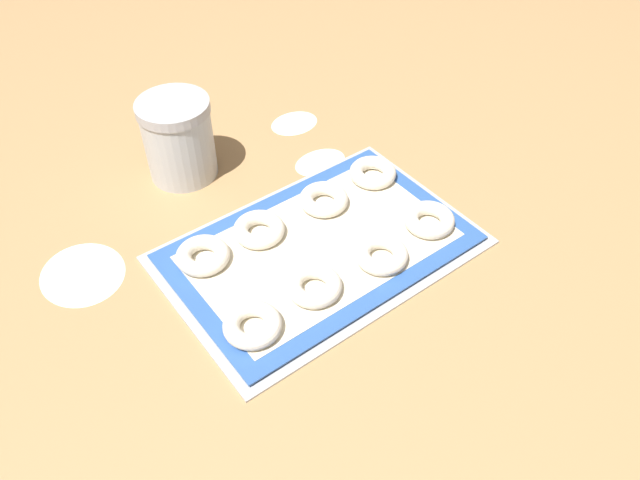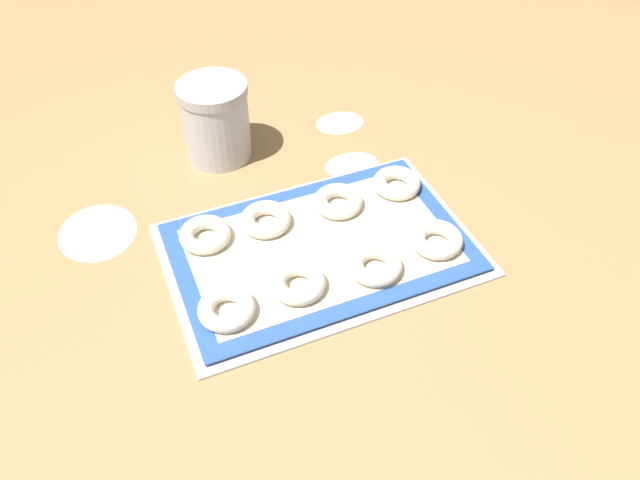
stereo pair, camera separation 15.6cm
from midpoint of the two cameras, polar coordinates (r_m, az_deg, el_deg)
The scene contains 15 objects.
ground_plane at distance 0.89m, azimuth 5.57°, elevation -0.54°, with size 2.80×2.80×0.00m, color #A87F51.
baking_tray at distance 0.88m, azimuth 5.05°, elevation -1.28°, with size 0.43×0.29×0.01m.
baking_mat at distance 0.87m, azimuth 5.07°, elevation -1.03°, with size 0.40×0.26×0.00m.
bagel_front_far_left at distance 0.78m, azimuth -2.97°, elevation -6.84°, with size 0.07×0.07×0.02m.
bagel_front_mid_left at distance 0.81m, azimuth 3.45°, elevation -4.47°, with size 0.07×0.07×0.02m.
bagel_front_mid_right at distance 0.84m, azimuth 10.36°, elevation -2.77°, with size 0.07×0.07×0.02m.
bagel_front_far_right at distance 0.89m, azimuth 15.57°, elevation -0.40°, with size 0.07×0.07×0.02m.
bagel_back_far_left at distance 0.87m, azimuth -5.56°, elevation 0.05°, with size 0.07×0.07×0.02m.
bagel_back_mid_left at distance 0.89m, azimuth -0.08°, elevation 1.47°, with size 0.07×0.07×0.02m.
bagel_back_mid_right at distance 0.93m, azimuth 6.46°, elevation 3.14°, with size 0.07×0.07×0.02m.
bagel_back_far_right at distance 0.97m, azimuth 11.60°, elevation 4.76°, with size 0.07×0.07×0.02m.
flour_canister at distance 1.01m, azimuth -5.20°, elevation 10.50°, with size 0.11×0.11×0.13m.
flour_patch_near at distance 0.94m, azimuth -15.39°, elevation 0.34°, with size 0.11×0.12×0.00m.
flour_patch_far at distance 1.03m, azimuth 7.22°, elevation 6.57°, with size 0.09×0.06×0.00m.
flour_patch_side at distance 1.13m, azimuth 5.82°, elevation 10.39°, with size 0.09×0.07×0.00m.
Camera 2 is at (-0.25, -0.58, 0.63)m, focal length 35.00 mm.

